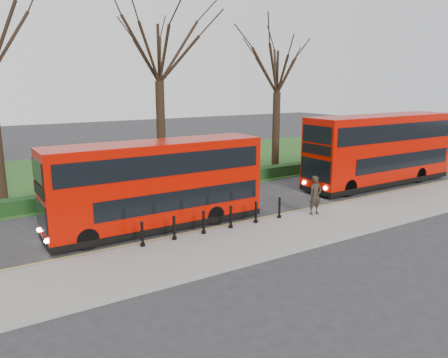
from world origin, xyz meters
TOP-DOWN VIEW (x-y plane):
  - ground at (0.00, 0.00)m, footprint 120.00×120.00m
  - pavement at (0.00, -3.00)m, footprint 60.00×4.00m
  - kerb at (0.00, -1.00)m, footprint 60.00×0.25m
  - grass_verge at (0.00, 15.00)m, footprint 60.00×18.00m
  - hedge at (0.00, 6.80)m, footprint 60.00×0.90m
  - yellow_line_outer at (0.00, -0.70)m, footprint 60.00×0.10m
  - yellow_line_inner at (0.00, -0.50)m, footprint 60.00×0.10m
  - tree_mid at (2.00, 10.00)m, footprint 7.88×7.88m
  - tree_right at (12.00, 10.00)m, footprint 6.92×6.92m
  - bollard_row at (-0.51, -1.35)m, footprint 7.29×0.15m
  - bus_lead at (-2.39, 0.88)m, footprint 10.14×2.33m
  - bus_rear at (13.67, 1.22)m, footprint 11.58×2.66m
  - pedestrian at (4.97, -1.83)m, footprint 0.75×0.52m

SIDE VIEW (x-z plane):
  - ground at x=0.00m, z-range 0.00..0.00m
  - yellow_line_outer at x=0.00m, z-range 0.00..0.01m
  - yellow_line_inner at x=0.00m, z-range 0.00..0.01m
  - grass_verge at x=0.00m, z-range 0.00..0.06m
  - pavement at x=0.00m, z-range 0.00..0.15m
  - kerb at x=0.00m, z-range -0.01..0.15m
  - hedge at x=0.00m, z-range 0.00..0.80m
  - bollard_row at x=-0.51m, z-range 0.15..1.15m
  - pedestrian at x=4.97m, z-range 0.15..2.12m
  - bus_lead at x=-2.39m, z-range 0.02..4.05m
  - bus_rear at x=13.67m, z-range 0.02..4.63m
  - tree_right at x=12.00m, z-range 2.45..13.25m
  - tree_mid at x=2.00m, z-range 2.80..15.11m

